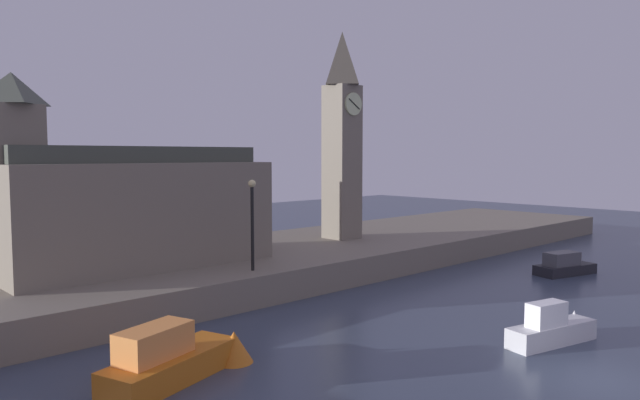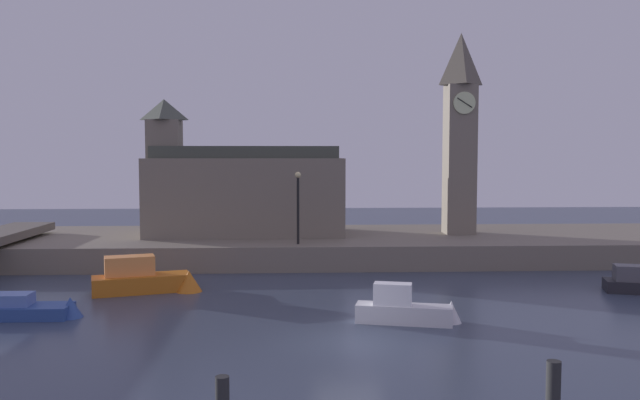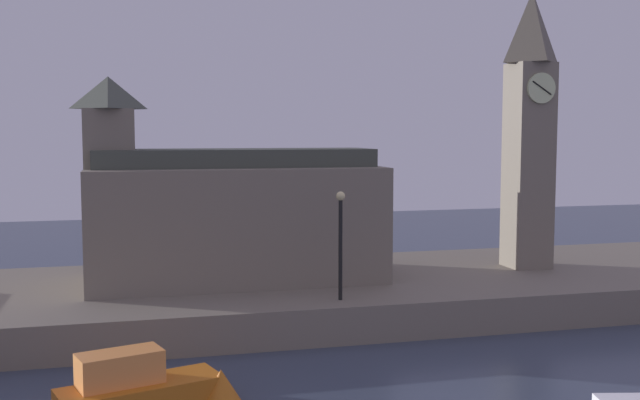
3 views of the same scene
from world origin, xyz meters
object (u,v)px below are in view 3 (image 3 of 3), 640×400
(boat_patrol_orange, at_px, (154,389))
(streetlamp, at_px, (340,233))
(clock_tower, at_px, (529,126))
(parliament_hall, at_px, (225,215))

(boat_patrol_orange, bearing_deg, streetlamp, 39.77)
(clock_tower, bearing_deg, parliament_hall, 178.28)
(streetlamp, height_order, boat_patrol_orange, streetlamp)
(boat_patrol_orange, bearing_deg, clock_tower, 30.79)
(clock_tower, relative_size, streetlamp, 3.10)
(clock_tower, bearing_deg, streetlamp, -156.54)
(parliament_hall, xyz_separation_m, streetlamp, (3.92, -5.21, -0.30))
(clock_tower, height_order, streetlamp, clock_tower)
(parliament_hall, height_order, boat_patrol_orange, parliament_hall)
(clock_tower, distance_m, streetlamp, 12.73)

